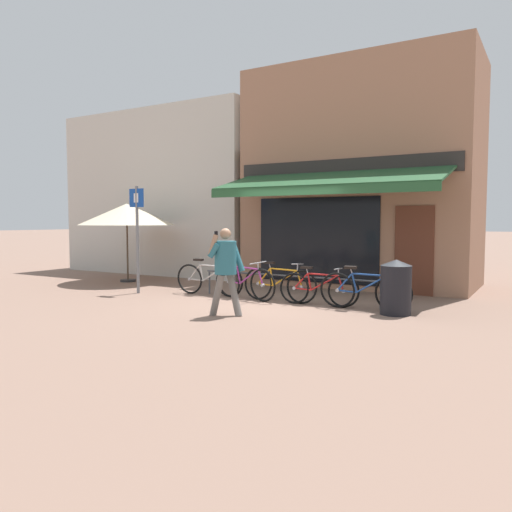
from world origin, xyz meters
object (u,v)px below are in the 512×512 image
at_px(bicycle_blue, 365,291).
at_px(litter_bin, 396,287).
at_px(bicycle_orange, 279,284).
at_px(pedestrian_adult, 225,263).
at_px(parking_sign, 137,228).
at_px(bicycle_silver, 209,279).
at_px(bicycle_purple, 245,282).
at_px(cafe_parasol, 127,215).
at_px(bicycle_red, 318,288).

xyz_separation_m(bicycle_blue, litter_bin, (0.65, -0.15, 0.13)).
bearing_deg(bicycle_orange, pedestrian_adult, -91.52).
xyz_separation_m(bicycle_blue, parking_sign, (-5.45, -0.56, 1.18)).
height_order(bicycle_silver, litter_bin, litter_bin).
bearing_deg(parking_sign, bicycle_purple, 10.44).
distance_m(bicycle_blue, parking_sign, 5.61).
distance_m(parking_sign, cafe_parasol, 2.47).
relative_size(bicycle_silver, bicycle_orange, 1.02).
xyz_separation_m(bicycle_purple, bicycle_red, (1.73, 0.09, -0.03)).
height_order(bicycle_red, pedestrian_adult, pedestrian_adult).
xyz_separation_m(litter_bin, cafe_parasol, (-7.99, 1.14, 1.41)).
relative_size(bicycle_purple, parking_sign, 0.68).
xyz_separation_m(bicycle_red, pedestrian_adult, (-1.02, -1.89, 0.62)).
relative_size(bicycle_red, litter_bin, 1.67).
bearing_deg(litter_bin, parking_sign, -176.19).
xyz_separation_m(bicycle_purple, parking_sign, (-2.73, -0.50, 1.18)).
height_order(bicycle_orange, parking_sign, parking_sign).
xyz_separation_m(bicycle_orange, pedestrian_adult, (-0.10, -1.92, 0.60)).
relative_size(bicycle_purple, bicycle_red, 1.02).
bearing_deg(bicycle_red, pedestrian_adult, -123.07).
xyz_separation_m(bicycle_silver, parking_sign, (-1.70, -0.56, 1.18)).
bearing_deg(bicycle_silver, parking_sign, -163.70).
bearing_deg(bicycle_purple, cafe_parasol, 179.38).
relative_size(bicycle_purple, pedestrian_adult, 1.08).
xyz_separation_m(bicycle_orange, parking_sign, (-3.53, -0.62, 1.18)).
bearing_deg(cafe_parasol, litter_bin, -8.12).
bearing_deg(litter_bin, pedestrian_adult, -147.39).
height_order(litter_bin, parking_sign, parking_sign).
xyz_separation_m(bicycle_red, bicycle_blue, (1.00, -0.03, 0.03)).
height_order(bicycle_silver, bicycle_blue, bicycle_blue).
bearing_deg(bicycle_silver, bicycle_orange, -0.19).
distance_m(bicycle_orange, bicycle_blue, 1.93).
distance_m(bicycle_silver, cafe_parasol, 4.03).
relative_size(litter_bin, parking_sign, 0.40).
bearing_deg(bicycle_purple, bicycle_orange, 20.75).
distance_m(litter_bin, parking_sign, 6.21).
bearing_deg(cafe_parasol, bicycle_purple, -12.73).
distance_m(bicycle_purple, parking_sign, 3.02).
height_order(bicycle_purple, litter_bin, litter_bin).
bearing_deg(parking_sign, litter_bin, 3.81).
bearing_deg(bicycle_purple, pedestrian_adult, -56.51).
bearing_deg(bicycle_red, bicycle_silver, 175.88).
bearing_deg(bicycle_purple, litter_bin, 10.49).
height_order(bicycle_orange, bicycle_red, bicycle_orange).
bearing_deg(bicycle_silver, cafe_parasol, 162.60).
height_order(bicycle_purple, parking_sign, parking_sign).
distance_m(bicycle_silver, parking_sign, 2.14).
bearing_deg(bicycle_blue, bicycle_purple, 176.27).
relative_size(bicycle_silver, parking_sign, 0.71).
bearing_deg(bicycle_purple, parking_sign, -157.44).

